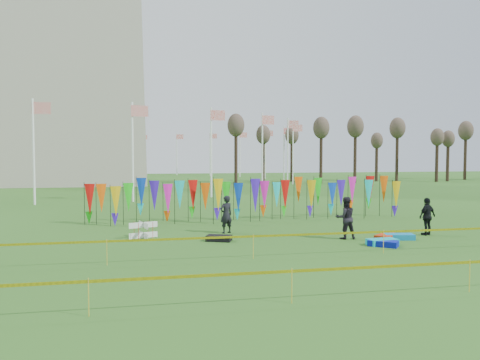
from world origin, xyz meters
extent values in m
plane|color=#265217|center=(0.00, 0.00, 0.00)|extent=(160.00, 160.00, 0.00)
cylinder|color=white|center=(14.00, 48.00, 4.00)|extent=(0.16, 0.16, 8.00)
plane|color=red|center=(14.60, 48.00, 7.30)|extent=(1.40, 0.00, 1.40)
cylinder|color=white|center=(13.05, 55.25, 4.00)|extent=(0.16, 0.16, 8.00)
plane|color=red|center=(13.65, 55.25, 7.30)|extent=(1.40, 0.00, 1.40)
cylinder|color=white|center=(10.25, 62.00, 4.00)|extent=(0.16, 0.16, 8.00)
plane|color=red|center=(10.85, 62.00, 7.30)|extent=(1.40, 0.00, 1.40)
cylinder|color=white|center=(5.80, 67.80, 4.00)|extent=(0.16, 0.16, 8.00)
plane|color=red|center=(6.40, 67.80, 7.30)|extent=(1.40, 0.00, 1.40)
cylinder|color=white|center=(0.00, 72.25, 4.00)|extent=(0.16, 0.16, 8.00)
plane|color=red|center=(0.60, 72.25, 7.30)|extent=(1.40, 0.00, 1.40)
cylinder|color=white|center=(-6.75, 75.05, 4.00)|extent=(0.16, 0.16, 8.00)
plane|color=red|center=(-6.15, 75.05, 7.30)|extent=(1.40, 0.00, 1.40)
cylinder|color=white|center=(-14.00, 76.00, 4.00)|extent=(0.16, 0.16, 8.00)
plane|color=red|center=(-13.40, 76.00, 7.30)|extent=(1.40, 0.00, 1.40)
cylinder|color=white|center=(-21.25, 75.05, 4.00)|extent=(0.16, 0.16, 8.00)
plane|color=red|center=(-20.65, 75.05, 7.30)|extent=(1.40, 0.00, 1.40)
cylinder|color=white|center=(-28.00, 72.25, 4.00)|extent=(0.16, 0.16, 8.00)
plane|color=red|center=(-27.40, 72.25, 7.30)|extent=(1.40, 0.00, 1.40)
cylinder|color=white|center=(-14.00, 20.00, 4.00)|extent=(0.16, 0.16, 8.00)
plane|color=red|center=(-13.40, 20.00, 7.30)|extent=(1.40, 0.00, 1.40)
cylinder|color=white|center=(-6.75, 20.95, 4.00)|extent=(0.16, 0.16, 8.00)
plane|color=red|center=(-6.15, 20.95, 7.30)|extent=(1.40, 0.00, 1.40)
cylinder|color=white|center=(0.00, 23.75, 4.00)|extent=(0.16, 0.16, 8.00)
plane|color=red|center=(0.60, 23.75, 7.30)|extent=(1.40, 0.00, 1.40)
cylinder|color=white|center=(5.80, 28.20, 4.00)|extent=(0.16, 0.16, 8.00)
plane|color=red|center=(6.40, 28.20, 7.30)|extent=(1.40, 0.00, 1.40)
cylinder|color=white|center=(10.25, 34.00, 4.00)|extent=(0.16, 0.16, 8.00)
plane|color=red|center=(10.85, 34.00, 7.30)|extent=(1.40, 0.00, 1.40)
cylinder|color=white|center=(13.05, 40.75, 4.00)|extent=(0.16, 0.16, 8.00)
plane|color=red|center=(13.65, 40.75, 7.30)|extent=(1.40, 0.00, 1.40)
cylinder|color=black|center=(-9.00, 8.27, 1.16)|extent=(0.03, 0.03, 2.32)
cone|color=red|center=(-8.72, 8.27, 1.44)|extent=(0.64, 0.64, 1.60)
cylinder|color=black|center=(-8.31, 8.27, 1.16)|extent=(0.03, 0.03, 2.32)
cone|color=#F25407|center=(-8.03, 8.27, 1.44)|extent=(0.64, 0.64, 1.60)
cylinder|color=black|center=(-7.62, 8.27, 1.16)|extent=(0.03, 0.03, 2.32)
cone|color=#E1AE0B|center=(-7.34, 8.27, 1.44)|extent=(0.64, 0.64, 1.60)
cylinder|color=black|center=(-6.92, 8.27, 1.16)|extent=(0.03, 0.03, 2.32)
cone|color=#1AC816|center=(-6.64, 8.27, 1.44)|extent=(0.64, 0.64, 1.60)
cylinder|color=black|center=(-6.23, 8.27, 1.16)|extent=(0.03, 0.03, 2.32)
cone|color=#0B3CC6|center=(-5.95, 8.27, 1.44)|extent=(0.64, 0.64, 1.60)
cylinder|color=black|center=(-5.54, 8.27, 1.16)|extent=(0.03, 0.03, 2.32)
cone|color=#4017CD|center=(-5.26, 8.27, 1.44)|extent=(0.64, 0.64, 1.60)
cylinder|color=black|center=(-4.85, 8.27, 1.16)|extent=(0.03, 0.03, 2.32)
cone|color=#F51BB7|center=(-4.57, 8.27, 1.44)|extent=(0.64, 0.64, 1.60)
cylinder|color=black|center=(-4.15, 8.27, 1.16)|extent=(0.03, 0.03, 2.32)
cone|color=#0DC0C5|center=(-3.87, 8.27, 1.44)|extent=(0.64, 0.64, 1.60)
cylinder|color=black|center=(-3.46, 8.27, 1.16)|extent=(0.03, 0.03, 2.32)
cone|color=red|center=(-3.18, 8.27, 1.44)|extent=(0.64, 0.64, 1.60)
cylinder|color=black|center=(-2.77, 8.27, 1.16)|extent=(0.03, 0.03, 2.32)
cone|color=#F25407|center=(-2.49, 8.27, 1.44)|extent=(0.64, 0.64, 1.60)
cylinder|color=black|center=(-2.08, 8.27, 1.16)|extent=(0.03, 0.03, 2.32)
cone|color=#E1AE0B|center=(-1.80, 8.27, 1.44)|extent=(0.64, 0.64, 1.60)
cylinder|color=black|center=(-1.38, 8.27, 1.16)|extent=(0.03, 0.03, 2.32)
cone|color=#1AC816|center=(-1.10, 8.27, 1.44)|extent=(0.64, 0.64, 1.60)
cylinder|color=black|center=(-0.69, 8.27, 1.16)|extent=(0.03, 0.03, 2.32)
cone|color=#0B3CC6|center=(-0.41, 8.27, 1.44)|extent=(0.64, 0.64, 1.60)
cylinder|color=black|center=(0.00, 8.27, 1.16)|extent=(0.03, 0.03, 2.32)
cone|color=#4017CD|center=(0.28, 8.27, 1.44)|extent=(0.64, 0.64, 1.60)
cylinder|color=black|center=(0.69, 8.27, 1.16)|extent=(0.03, 0.03, 2.32)
cone|color=#F51BB7|center=(0.97, 8.27, 1.44)|extent=(0.64, 0.64, 1.60)
cylinder|color=black|center=(1.38, 8.27, 1.16)|extent=(0.03, 0.03, 2.32)
cone|color=#0DC0C5|center=(1.66, 8.27, 1.44)|extent=(0.64, 0.64, 1.60)
cylinder|color=black|center=(2.08, 8.27, 1.16)|extent=(0.03, 0.03, 2.32)
cone|color=red|center=(2.36, 8.27, 1.44)|extent=(0.64, 0.64, 1.60)
cylinder|color=black|center=(2.77, 8.27, 1.16)|extent=(0.03, 0.03, 2.32)
cone|color=#F25407|center=(3.05, 8.27, 1.44)|extent=(0.64, 0.64, 1.60)
cylinder|color=black|center=(3.46, 8.27, 1.16)|extent=(0.03, 0.03, 2.32)
cone|color=#E1AE0B|center=(3.74, 8.27, 1.44)|extent=(0.64, 0.64, 1.60)
cylinder|color=black|center=(4.15, 8.27, 1.16)|extent=(0.03, 0.03, 2.32)
cone|color=#1AC816|center=(4.43, 8.27, 1.44)|extent=(0.64, 0.64, 1.60)
cylinder|color=black|center=(4.85, 8.27, 1.16)|extent=(0.03, 0.03, 2.32)
cone|color=#0B3CC6|center=(5.13, 8.27, 1.44)|extent=(0.64, 0.64, 1.60)
cylinder|color=black|center=(5.54, 8.27, 1.16)|extent=(0.03, 0.03, 2.32)
cone|color=#4017CD|center=(5.82, 8.27, 1.44)|extent=(0.64, 0.64, 1.60)
cylinder|color=black|center=(6.23, 8.27, 1.16)|extent=(0.03, 0.03, 2.32)
cone|color=#F51BB7|center=(6.51, 8.27, 1.44)|extent=(0.64, 0.64, 1.60)
cylinder|color=black|center=(6.92, 8.27, 1.16)|extent=(0.03, 0.03, 2.32)
cone|color=#0DC0C5|center=(7.20, 8.27, 1.44)|extent=(0.64, 0.64, 1.60)
cylinder|color=black|center=(7.62, 8.27, 1.16)|extent=(0.03, 0.03, 2.32)
cone|color=red|center=(7.90, 8.27, 1.44)|extent=(0.64, 0.64, 1.60)
cylinder|color=black|center=(8.31, 8.27, 1.16)|extent=(0.03, 0.03, 2.32)
cone|color=#F25407|center=(8.59, 8.27, 1.44)|extent=(0.64, 0.64, 1.60)
cylinder|color=black|center=(9.00, 8.27, 1.16)|extent=(0.03, 0.03, 2.32)
cone|color=#E1AE0B|center=(9.28, 8.27, 1.44)|extent=(0.64, 0.64, 1.60)
cube|color=#E9E704|center=(0.00, -1.34, 0.82)|extent=(26.00, 0.01, 0.08)
cylinder|color=gold|center=(-7.00, -1.34, 0.45)|extent=(0.02, 0.02, 0.90)
cylinder|color=gold|center=(-2.00, -1.34, 0.45)|extent=(0.02, 0.02, 0.90)
cylinder|color=gold|center=(3.00, -1.34, 0.45)|extent=(0.02, 0.02, 0.90)
cube|color=#E9E704|center=(0.00, -6.48, 0.82)|extent=(26.00, 0.01, 0.08)
cylinder|color=gold|center=(-7.00, -6.48, 0.45)|extent=(0.02, 0.02, 0.90)
cylinder|color=gold|center=(-2.00, -6.48, 0.45)|extent=(0.02, 0.02, 0.90)
cylinder|color=gold|center=(3.00, -6.48, 0.45)|extent=(0.02, 0.02, 0.90)
cylinder|color=#35261A|center=(6.00, 44.00, 3.20)|extent=(0.44, 0.44, 6.40)
ellipsoid|color=brown|center=(6.00, 44.00, 6.56)|extent=(1.92, 1.92, 2.56)
cylinder|color=#35261A|center=(10.00, 44.00, 3.20)|extent=(0.44, 0.44, 6.40)
ellipsoid|color=brown|center=(10.00, 44.00, 6.56)|extent=(1.92, 1.92, 2.56)
cylinder|color=#35261A|center=(14.00, 44.00, 3.20)|extent=(0.44, 0.44, 6.40)
ellipsoid|color=brown|center=(14.00, 44.00, 6.56)|extent=(1.92, 1.92, 2.56)
cylinder|color=#35261A|center=(18.00, 44.00, 3.20)|extent=(0.44, 0.44, 6.40)
ellipsoid|color=brown|center=(18.00, 44.00, 6.56)|extent=(1.92, 1.92, 2.56)
cylinder|color=#35261A|center=(22.00, 44.00, 3.20)|extent=(0.44, 0.44, 6.40)
ellipsoid|color=brown|center=(22.00, 44.00, 6.56)|extent=(1.92, 1.92, 2.56)
cylinder|color=#35261A|center=(26.00, 44.00, 3.20)|extent=(0.44, 0.44, 6.40)
ellipsoid|color=brown|center=(26.00, 44.00, 6.56)|extent=(1.92, 1.92, 2.56)
cylinder|color=#35261A|center=(30.00, 44.00, 3.20)|extent=(0.44, 0.44, 6.40)
ellipsoid|color=brown|center=(30.00, 44.00, 6.56)|extent=(1.92, 1.92, 2.56)
cylinder|color=#35261A|center=(34.00, 44.00, 3.20)|extent=(0.44, 0.44, 6.40)
ellipsoid|color=brown|center=(34.00, 44.00, 6.56)|extent=(1.92, 1.92, 2.56)
cylinder|color=#35261A|center=(38.00, 44.00, 3.20)|extent=(0.44, 0.44, 6.40)
ellipsoid|color=brown|center=(38.00, 44.00, 6.56)|extent=(1.92, 1.92, 2.56)
cylinder|color=#35261A|center=(42.00, 44.00, 3.20)|extent=(0.44, 0.44, 6.40)
ellipsoid|color=brown|center=(42.00, 44.00, 6.56)|extent=(1.92, 1.92, 2.56)
cylinder|color=red|center=(-6.16, 3.40, 0.37)|extent=(0.02, 0.02, 0.75)
cylinder|color=red|center=(-5.50, 3.40, 0.37)|extent=(0.02, 0.02, 0.75)
cylinder|color=red|center=(-6.16, 4.05, 0.37)|extent=(0.02, 0.02, 0.75)
cylinder|color=red|center=(-5.50, 4.05, 0.37)|extent=(0.02, 0.02, 0.75)
imported|color=black|center=(-1.94, 4.38, 0.91)|extent=(0.80, 0.70, 1.81)
imported|color=black|center=(3.04, 1.82, 0.94)|extent=(0.95, 0.62, 1.89)
imported|color=black|center=(7.20, 1.98, 0.88)|extent=(1.17, 0.90, 1.76)
cube|color=#0DBAC4|center=(3.96, 0.19, 0.12)|extent=(1.31, 0.77, 0.25)
cube|color=#0B1AB4|center=(3.84, -0.10, 0.12)|extent=(1.28, 1.20, 0.24)
cube|color=red|center=(4.75, 1.28, 0.12)|extent=(1.41, 1.29, 0.24)
cube|color=black|center=(-2.59, 2.40, 0.12)|extent=(1.22, 0.97, 0.25)
cube|color=#0D7FC2|center=(5.32, 1.22, 0.12)|extent=(1.37, 0.86, 0.24)
camera|label=1|loc=(-5.66, -17.60, 3.73)|focal=35.00mm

